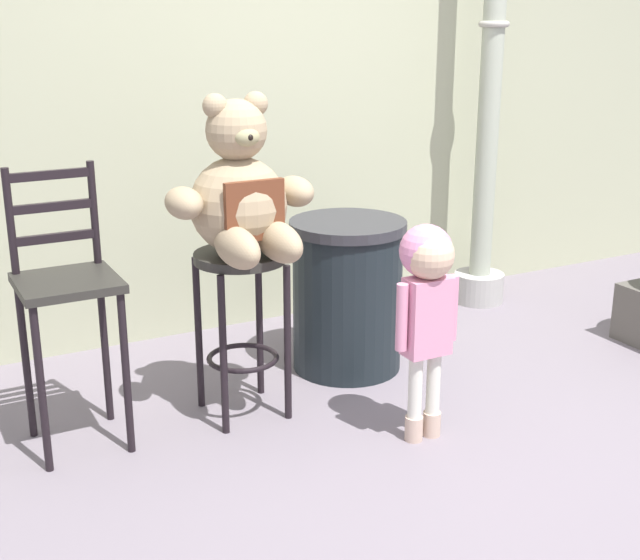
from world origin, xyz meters
The scene contains 8 objects.
ground_plane centered at (0.00, 0.00, 0.00)m, with size 24.00×24.00×0.00m, color slate.
building_wall centered at (0.00, 2.04, 1.78)m, with size 6.41×0.30×3.57m, color #AEB18F.
bar_stool_with_teddy centered at (-0.61, 0.82, 0.54)m, with size 0.40×0.40×0.75m.
teddy_bear centered at (-0.61, 0.79, 1.00)m, with size 0.64×0.58×0.68m.
child_walking centered at (-0.04, 0.25, 0.68)m, with size 0.30×0.24×0.93m.
trash_bin centered at (0.05, 1.06, 0.38)m, with size 0.58×0.58×0.76m.
lamppost centered at (1.29, 1.57, 1.14)m, with size 0.31×0.31×2.87m.
bar_chair_empty centered at (-1.34, 0.90, 0.65)m, with size 0.39×0.39×1.16m.
Camera 1 is at (-1.98, -2.49, 1.76)m, focal length 48.57 mm.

